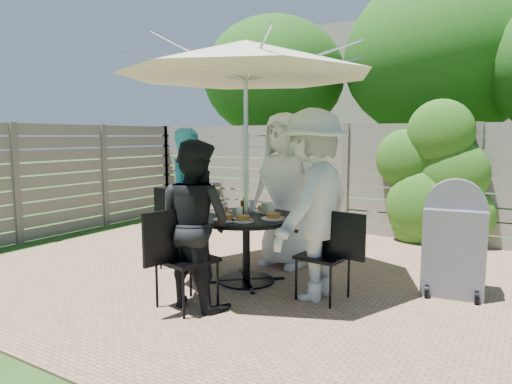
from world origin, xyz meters
The scene contains 24 objects.
backyard_envelope centered at (0.09, 10.29, 2.61)m, with size 60.00×60.00×5.00m.
patio_table centered at (0.00, -0.11, 0.54)m, with size 1.25×1.25×0.77m.
umbrella centered at (0.00, -0.11, 2.46)m, with size 2.91×2.91×2.66m.
chair_back centered at (0.07, 0.85, 0.30)m, with size 0.52×0.74×1.00m.
person_back centered at (0.06, 0.71, 0.97)m, with size 0.95×0.62×1.93m, color white.
chair_left centered at (-0.96, -0.05, 0.30)m, with size 0.72×0.48×0.99m.
person_left centered at (-0.83, -0.06, 0.87)m, with size 0.64×0.42×1.75m, color teal.
chair_front centered at (-0.07, -1.08, 0.30)m, with size 0.56×0.75×0.98m.
person_front centered at (-0.05, -0.94, 0.81)m, with size 0.78×0.61×1.61m, color black.
chair_right centered at (0.96, -0.18, 0.28)m, with size 0.69×0.49×0.92m.
person_right centered at (0.83, -0.17, 0.96)m, with size 1.24×0.71×1.91m, color beige.
plate_back centered at (0.02, 0.25, 0.79)m, with size 0.26×0.26×0.06m.
plate_left centered at (-0.36, -0.09, 0.79)m, with size 0.26×0.26×0.06m.
plate_front centered at (-0.02, -0.47, 0.79)m, with size 0.26×0.26×0.06m.
plate_right centered at (0.36, -0.14, 0.79)m, with size 0.26×0.26×0.06m.
plate_extra centered at (0.16, -0.43, 0.79)m, with size 0.24×0.24×0.06m.
glass_back centered at (-0.09, 0.15, 0.84)m, with size 0.07×0.07×0.14m, color silver.
glass_left centered at (-0.27, -0.20, 0.84)m, with size 0.07×0.07×0.14m, color silver.
glass_front centered at (0.09, -0.38, 0.84)m, with size 0.07×0.07×0.14m, color silver.
glass_right centered at (0.27, -0.03, 0.84)m, with size 0.07×0.07×0.14m, color silver.
syrup_jug centered at (-0.06, -0.06, 0.85)m, with size 0.09×0.09×0.16m, color #59280C.
coffee_cup centered at (0.12, 0.10, 0.83)m, with size 0.08×0.08×0.12m, color #C6B293.
bicycle centered at (-2.66, 2.60, 0.52)m, with size 0.69×1.97×1.04m, color #333338.
bbq_grill centered at (2.03, 0.67, 0.55)m, with size 0.65×0.54×1.22m.
Camera 1 is at (2.68, -4.31, 1.65)m, focal length 32.00 mm.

